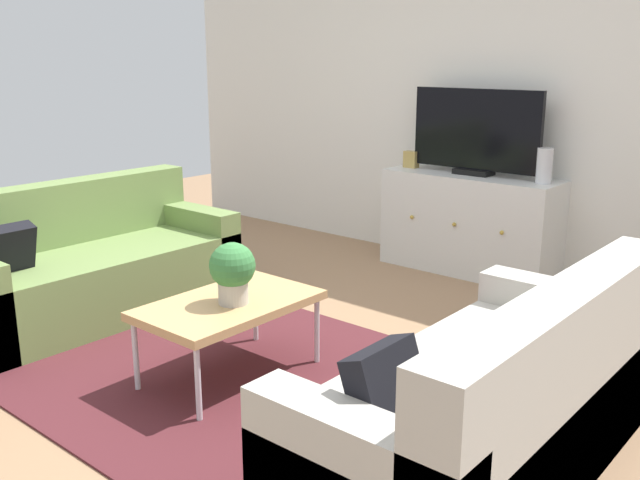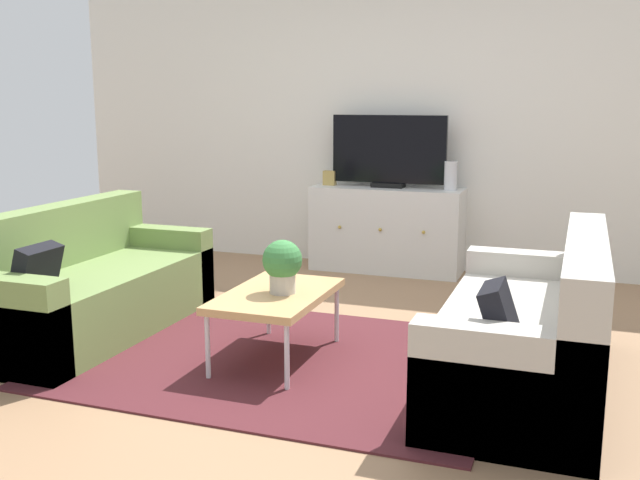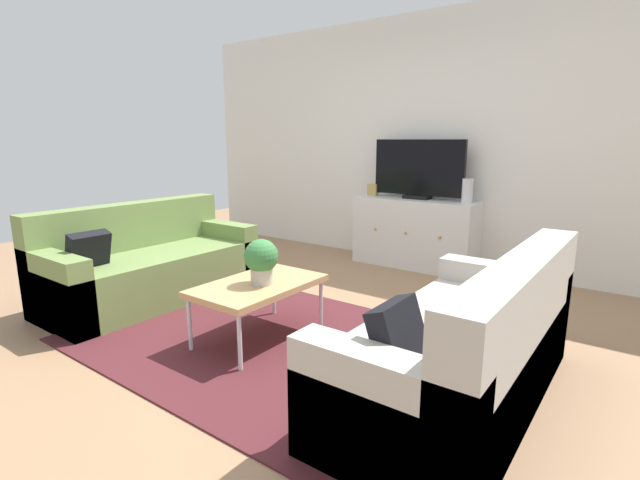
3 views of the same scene
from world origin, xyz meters
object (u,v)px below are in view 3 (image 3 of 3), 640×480
Objects in this scene: couch_right_side at (470,354)px; coffee_table at (258,287)px; flat_screen_tv at (419,169)px; glass_vase at (467,191)px; potted_plant at (261,259)px; mantel_clock at (373,190)px; tv_console at (415,233)px; couch_left_side at (147,267)px.

couch_right_side is 1.46m from coffee_table.
flat_screen_tv reaches higher than couch_right_side.
glass_vase is at bearing 110.36° from couch_right_side.
mantel_clock is (-0.56, 2.44, 0.23)m from potted_plant.
mantel_clock reaches higher than coffee_table.
potted_plant is at bearing -77.07° from mantel_clock.
couch_right_side is 7.30× the size of glass_vase.
coffee_table is 2.55m from glass_vase.
mantel_clock reaches higher than potted_plant.
tv_console is 0.69m from flat_screen_tv.
flat_screen_tv reaches higher than coffee_table.
tv_console is (-1.43, 2.37, 0.09)m from couch_right_side.
couch_right_side is at bearing -59.00° from tv_console.
couch_left_side is 1.77× the size of flat_screen_tv.
tv_console is 1.31× the size of flat_screen_tv.
mantel_clock is at bearing 129.72° from couch_right_side.
potted_plant is at bearing -102.26° from glass_vase.
tv_console is at bearing 121.00° from couch_right_side.
couch_left_side is 2.78m from tv_console.
mantel_clock reaches higher than couch_right_side.
mantel_clock reaches higher than tv_console.
couch_left_side reaches higher than potted_plant.
couch_right_side reaches higher than tv_console.
potted_plant is 2.52m from mantel_clock.
coffee_table is at bearing -177.62° from couch_right_side.
glass_vase reaches higher than coffee_table.
tv_console is at bearing -180.00° from glass_vase.
couch_right_side is 1.77× the size of flat_screen_tv.
couch_left_side is 3.15m from glass_vase.
mantel_clock reaches higher than couch_left_side.
potted_plant is at bearing -177.26° from couch_right_side.
coffee_table is (1.41, -0.06, 0.10)m from couch_left_side.
couch_left_side is 1.41m from coffee_table.
mantel_clock is (-1.09, 0.00, -0.06)m from glass_vase.
potted_plant is at bearing -2.66° from couch_left_side.
couch_left_side is 5.77× the size of potted_plant.
couch_left_side is 2.00× the size of coffee_table.
potted_plant is (0.04, -0.01, 0.21)m from coffee_table.
couch_right_side is 2.90m from flat_screen_tv.
glass_vase is (-0.88, 2.37, 0.59)m from couch_right_side.
couch_left_side is at bearing -120.96° from flat_screen_tv.
couch_left_side is 7.30× the size of glass_vase.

